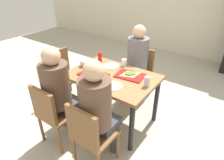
# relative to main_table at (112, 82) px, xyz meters

# --- Properties ---
(ground_plane) EXTENTS (10.00, 10.00, 0.02)m
(ground_plane) POSITION_rel_main_table_xyz_m (0.00, 0.00, -0.64)
(ground_plane) COLOR #B2AD9E
(main_table) EXTENTS (1.16, 0.79, 0.72)m
(main_table) POSITION_rel_main_table_xyz_m (0.00, 0.00, 0.00)
(main_table) COLOR olive
(main_table) RESTS_ON ground_plane
(chair_near_left) EXTENTS (0.40, 0.40, 0.84)m
(chair_near_left) POSITION_rel_main_table_xyz_m (-0.29, -0.78, -0.14)
(chair_near_left) COLOR brown
(chair_near_left) RESTS_ON ground_plane
(chair_near_right) EXTENTS (0.40, 0.40, 0.84)m
(chair_near_right) POSITION_rel_main_table_xyz_m (0.29, -0.78, -0.14)
(chair_near_right) COLOR brown
(chair_near_right) RESTS_ON ground_plane
(chair_far_side) EXTENTS (0.40, 0.40, 0.84)m
(chair_far_side) POSITION_rel_main_table_xyz_m (0.00, 0.78, -0.14)
(chair_far_side) COLOR brown
(chair_far_side) RESTS_ON ground_plane
(chair_left_end) EXTENTS (0.40, 0.40, 0.84)m
(chair_left_end) POSITION_rel_main_table_xyz_m (-0.96, 0.00, -0.14)
(chair_left_end) COLOR brown
(chair_left_end) RESTS_ON ground_plane
(person_in_red) EXTENTS (0.32, 0.42, 1.25)m
(person_in_red) POSITION_rel_main_table_xyz_m (-0.29, -0.64, 0.11)
(person_in_red) COLOR #383842
(person_in_red) RESTS_ON ground_plane
(person_in_brown_jacket) EXTENTS (0.32, 0.42, 1.25)m
(person_in_brown_jacket) POSITION_rel_main_table_xyz_m (0.29, -0.64, 0.11)
(person_in_brown_jacket) COLOR #383842
(person_in_brown_jacket) RESTS_ON ground_plane
(person_far_side) EXTENTS (0.32, 0.42, 1.25)m
(person_far_side) POSITION_rel_main_table_xyz_m (-0.00, 0.64, 0.11)
(person_far_side) COLOR #383842
(person_far_side) RESTS_ON ground_plane
(tray_red_near) EXTENTS (0.37, 0.27, 0.02)m
(tray_red_near) POSITION_rel_main_table_xyz_m (-0.20, -0.14, 0.11)
(tray_red_near) COLOR red
(tray_red_near) RESTS_ON main_table
(tray_red_far) EXTENTS (0.39, 0.31, 0.02)m
(tray_red_far) POSITION_rel_main_table_xyz_m (0.20, 0.12, 0.11)
(tray_red_far) COLOR red
(tray_red_far) RESTS_ON main_table
(paper_plate_center) EXTENTS (0.22, 0.22, 0.01)m
(paper_plate_center) POSITION_rel_main_table_xyz_m (-0.17, 0.22, 0.10)
(paper_plate_center) COLOR white
(paper_plate_center) RESTS_ON main_table
(paper_plate_near_edge) EXTENTS (0.22, 0.22, 0.01)m
(paper_plate_near_edge) POSITION_rel_main_table_xyz_m (0.17, -0.22, 0.10)
(paper_plate_near_edge) COLOR white
(paper_plate_near_edge) RESTS_ON main_table
(pizza_slice_a) EXTENTS (0.24, 0.23, 0.02)m
(pizza_slice_a) POSITION_rel_main_table_xyz_m (-0.23, -0.13, 0.12)
(pizza_slice_a) COLOR tan
(pizza_slice_a) RESTS_ON tray_red_near
(pizza_slice_b) EXTENTS (0.25, 0.27, 0.02)m
(pizza_slice_b) POSITION_rel_main_table_xyz_m (0.19, 0.14, 0.12)
(pizza_slice_b) COLOR #DBAD60
(pizza_slice_b) RESTS_ON tray_red_far
(plastic_cup_a) EXTENTS (0.07, 0.07, 0.10)m
(plastic_cup_a) POSITION_rel_main_table_xyz_m (-0.03, 0.34, 0.15)
(plastic_cup_a) COLOR white
(plastic_cup_a) RESTS_ON main_table
(plastic_cup_b) EXTENTS (0.07, 0.07, 0.10)m
(plastic_cup_b) POSITION_rel_main_table_xyz_m (0.03, -0.34, 0.15)
(plastic_cup_b) COLOR white
(plastic_cup_b) RESTS_ON main_table
(soda_can) EXTENTS (0.07, 0.07, 0.12)m
(soda_can) POSITION_rel_main_table_xyz_m (0.49, 0.02, 0.16)
(soda_can) COLOR #B7BCC6
(soda_can) RESTS_ON main_table
(condiment_bottle) EXTENTS (0.06, 0.06, 0.16)m
(condiment_bottle) POSITION_rel_main_table_xyz_m (-0.38, 0.22, 0.18)
(condiment_bottle) COLOR red
(condiment_bottle) RESTS_ON main_table
(foil_bundle) EXTENTS (0.10, 0.10, 0.10)m
(foil_bundle) POSITION_rel_main_table_xyz_m (-0.49, -0.02, 0.15)
(foil_bundle) COLOR silver
(foil_bundle) RESTS_ON main_table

